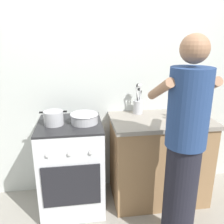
{
  "coord_description": "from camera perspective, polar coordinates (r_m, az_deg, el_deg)",
  "views": [
    {
      "loc": [
        -0.26,
        -1.99,
        1.68
      ],
      "look_at": [
        0.05,
        0.12,
        1.0
      ],
      "focal_mm": 38.21,
      "sensor_mm": 36.0,
      "label": 1
    }
  ],
  "objects": [
    {
      "name": "ground",
      "position": [
        2.61,
        -0.76,
        -22.28
      ],
      "size": [
        6.0,
        6.0,
        0.0
      ],
      "primitive_type": "plane",
      "color": "gray"
    },
    {
      "name": "back_wall",
      "position": [
        2.56,
        2.12,
        8.05
      ],
      "size": [
        3.2,
        0.1,
        2.5
      ],
      "color": "silver",
      "rests_on": "ground"
    },
    {
      "name": "countertop",
      "position": [
        2.59,
        11.11,
        -10.92
      ],
      "size": [
        1.0,
        0.6,
        0.9
      ],
      "color": "#99724C",
      "rests_on": "ground"
    },
    {
      "name": "stove_range",
      "position": [
        2.46,
        -9.56,
        -12.5
      ],
      "size": [
        0.6,
        0.62,
        0.9
      ],
      "color": "silver",
      "rests_on": "ground"
    },
    {
      "name": "pot",
      "position": [
        2.25,
        -13.8,
        -1.39
      ],
      "size": [
        0.25,
        0.18,
        0.13
      ],
      "color": "#B2B2B7",
      "rests_on": "stove_range"
    },
    {
      "name": "mixing_bowl",
      "position": [
        2.24,
        -6.64,
        -1.4
      ],
      "size": [
        0.26,
        0.26,
        0.09
      ],
      "color": "#B7B7BC",
      "rests_on": "stove_range"
    },
    {
      "name": "utensil_crock",
      "position": [
        2.5,
        6.27,
        1.72
      ],
      "size": [
        0.1,
        0.1,
        0.32
      ],
      "color": "silver",
      "rests_on": "countertop"
    },
    {
      "name": "spice_bottle",
      "position": [
        2.4,
        14.11,
        -0.8
      ],
      "size": [
        0.04,
        0.04,
        0.08
      ],
      "color": "silver",
      "rests_on": "countertop"
    },
    {
      "name": "oil_bottle",
      "position": [
        2.4,
        17.48,
        0.73
      ],
      "size": [
        0.06,
        0.06,
        0.27
      ],
      "color": "gold",
      "rests_on": "countertop"
    },
    {
      "name": "person",
      "position": [
        1.9,
        16.88,
        -8.64
      ],
      "size": [
        0.41,
        0.5,
        1.7
      ],
      "color": "black",
      "rests_on": "ground"
    }
  ]
}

